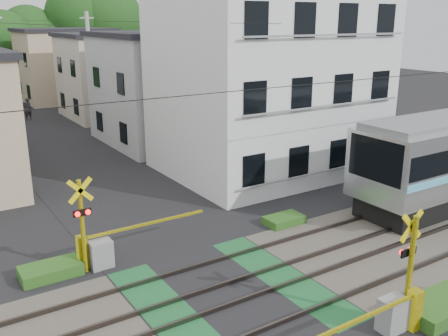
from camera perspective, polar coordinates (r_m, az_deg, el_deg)
ground at (r=14.68m, az=0.70°, el=-14.32°), size 120.00×120.00×0.00m
track_bed at (r=14.66m, az=0.70°, el=-14.20°), size 120.00×120.00×0.14m
crossing_signal_near at (r=13.59m, az=19.21°, el=-14.62°), size 4.74×0.65×3.09m
crossing_signal_far at (r=16.30m, az=-14.30°, el=-8.70°), size 4.74×0.65×3.09m
apartment_block at (r=25.42m, az=4.99°, el=10.09°), size 10.20×8.36×9.30m
houses_row at (r=37.35m, az=-21.72°, el=8.92°), size 22.07×31.35×6.80m
catenary at (r=17.12m, az=17.70°, el=2.86°), size 60.00×5.04×7.00m
utility_poles at (r=34.17m, az=-23.01°, el=9.58°), size 7.90×42.00×8.00m
pedestrian at (r=41.58m, az=-21.53°, el=6.28°), size 0.66×0.47×1.70m
weed_patches at (r=15.44m, az=6.46°, el=-11.97°), size 10.25×8.80×0.40m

